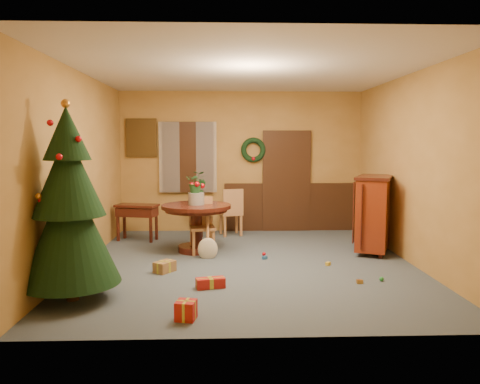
{
  "coord_description": "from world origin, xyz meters",
  "views": [
    {
      "loc": [
        -0.37,
        -7.01,
        1.84
      ],
      "look_at": [
        -0.11,
        0.4,
        1.06
      ],
      "focal_mm": 35.0,
      "sensor_mm": 36.0,
      "label": 1
    }
  ],
  "objects_px": {
    "christmas_tree": "(69,207)",
    "sideboard": "(374,212)",
    "writing_desk": "(137,213)",
    "dining_table": "(196,219)",
    "chair_near": "(202,223)"
  },
  "relations": [
    {
      "from": "writing_desk",
      "to": "sideboard",
      "type": "xyz_separation_m",
      "value": [
        4.16,
        -1.13,
        0.18
      ]
    },
    {
      "from": "dining_table",
      "to": "writing_desk",
      "type": "height_order",
      "value": "dining_table"
    },
    {
      "from": "chair_near",
      "to": "sideboard",
      "type": "height_order",
      "value": "sideboard"
    },
    {
      "from": "dining_table",
      "to": "sideboard",
      "type": "distance_m",
      "value": 2.99
    },
    {
      "from": "writing_desk",
      "to": "dining_table",
      "type": "bearing_deg",
      "value": -39.12
    },
    {
      "from": "chair_near",
      "to": "christmas_tree",
      "type": "relative_size",
      "value": 0.4
    },
    {
      "from": "christmas_tree",
      "to": "sideboard",
      "type": "distance_m",
      "value": 4.88
    },
    {
      "from": "dining_table",
      "to": "sideboard",
      "type": "relative_size",
      "value": 0.9
    },
    {
      "from": "writing_desk",
      "to": "sideboard",
      "type": "bearing_deg",
      "value": -15.19
    },
    {
      "from": "dining_table",
      "to": "christmas_tree",
      "type": "distance_m",
      "value": 2.82
    },
    {
      "from": "christmas_tree",
      "to": "writing_desk",
      "type": "distance_m",
      "value": 3.44
    },
    {
      "from": "dining_table",
      "to": "sideboard",
      "type": "bearing_deg",
      "value": -3.31
    },
    {
      "from": "dining_table",
      "to": "chair_near",
      "type": "relative_size",
      "value": 1.26
    },
    {
      "from": "chair_near",
      "to": "christmas_tree",
      "type": "xyz_separation_m",
      "value": [
        -1.41,
        -2.37,
        0.61
      ]
    },
    {
      "from": "writing_desk",
      "to": "christmas_tree",
      "type": "bearing_deg",
      "value": -92.45
    }
  ]
}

